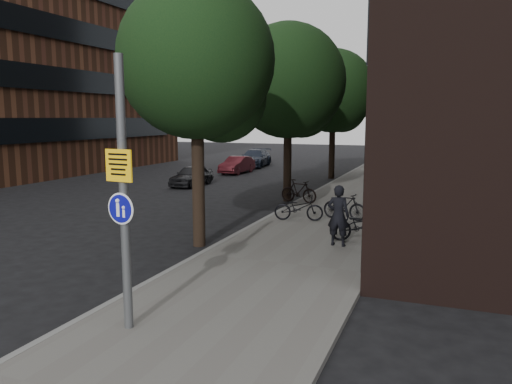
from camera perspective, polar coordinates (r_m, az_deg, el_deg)
The scene contains 15 objects.
ground at distance 9.86m, azimuth -5.16°, elevation -13.72°, with size 120.00×120.00×0.00m, color black.
sidewalk at distance 18.92m, azimuth 9.07°, elevation -2.75°, with size 4.50×60.00×0.12m, color #5E5B57.
curb_edge at distance 19.50m, azimuth 2.59°, elevation -2.30°, with size 0.15×60.00×0.13m, color slate.
street_tree_near at distance 14.48m, azimuth -6.31°, elevation 13.95°, with size 4.40×4.40×7.50m.
street_tree_mid at distance 22.35m, azimuth 3.99°, elevation 12.06°, with size 5.00×5.00×7.80m.
street_tree_far at distance 31.05m, azimuth 9.00°, elevation 10.98°, with size 5.00×5.00×7.80m.
signpost at distance 8.60m, azimuth -14.88°, elevation -0.26°, with size 0.53×0.15×4.62m.
pedestrian at distance 14.25m, azimuth 9.39°, elevation -2.66°, with size 0.63×0.42×1.74m, color black.
parked_bike_facade_near at distance 14.88m, azimuth 12.02°, elevation -3.74°, with size 0.65×1.87×0.98m, color black.
parked_bike_facade_far at distance 17.98m, azimuth 10.08°, elevation -1.59°, with size 0.46×1.63×0.98m, color black.
parked_bike_curb_near at distance 17.63m, azimuth 4.90°, elevation -1.81°, with size 0.60×1.72×0.90m, color black.
parked_bike_curb_far at distance 21.33m, azimuth 4.90°, elevation 0.11°, with size 0.47×1.66×0.99m, color black.
parked_car_near at distance 27.57m, azimuth -7.37°, elevation 1.88°, with size 1.34×3.33×1.14m, color black.
parked_car_mid at distance 33.49m, azimuth -2.18°, elevation 3.11°, with size 1.21×3.46×1.14m, color #4D161C.
parked_car_far at distance 38.13m, azimuth -0.14°, elevation 3.90°, with size 1.83×4.51×1.31m, color #1D2434.
Camera 1 is at (4.08, -8.17, 3.73)m, focal length 35.00 mm.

